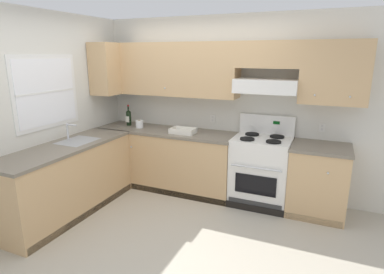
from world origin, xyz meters
name	(u,v)px	position (x,y,z in m)	size (l,w,h in m)	color
ground_plane	(153,232)	(0.00, 0.00, 0.00)	(7.04, 7.04, 0.00)	#B2AA99
wall_back	(228,93)	(0.40, 1.53, 1.48)	(4.68, 0.57, 2.55)	silver
wall_left	(54,107)	(-1.59, 0.23, 1.34)	(0.47, 4.00, 2.55)	silver
counter_back_run	(199,164)	(0.07, 1.24, 0.45)	(3.60, 0.65, 0.91)	tan
counter_left_run	(68,179)	(-1.24, 0.00, 0.46)	(0.63, 1.91, 1.13)	tan
stove	(260,170)	(0.97, 1.25, 0.48)	(0.76, 0.62, 1.20)	white
wine_bottle	(129,117)	(-1.18, 1.31, 1.04)	(0.08, 0.08, 0.33)	black
bowl	(183,132)	(-0.15, 1.16, 0.94)	(0.36, 0.23, 0.08)	white
paper_towel_roll	(139,124)	(-0.93, 1.23, 0.97)	(0.12, 0.12, 0.11)	white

